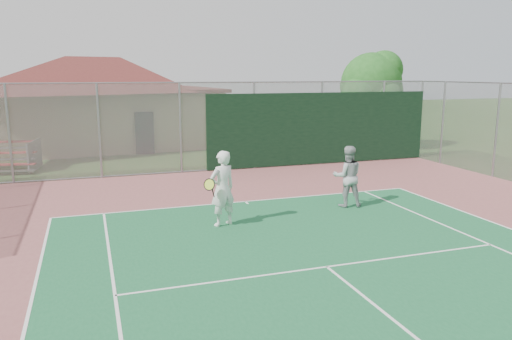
{
  "coord_description": "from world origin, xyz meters",
  "views": [
    {
      "loc": [
        -4.38,
        -2.11,
        3.85
      ],
      "look_at": [
        -0.11,
        10.51,
        1.25
      ],
      "focal_mm": 35.0,
      "sensor_mm": 36.0,
      "label": 1
    }
  ],
  "objects_px": {
    "clubhouse": "(98,93)",
    "player_white_front": "(222,189)",
    "tree": "(373,85)",
    "player_grey_back": "(348,177)"
  },
  "relations": [
    {
      "from": "clubhouse",
      "to": "player_white_front",
      "type": "bearing_deg",
      "value": -85.89
    },
    {
      "from": "clubhouse",
      "to": "tree",
      "type": "relative_size",
      "value": 2.72
    },
    {
      "from": "tree",
      "to": "player_grey_back",
      "type": "relative_size",
      "value": 2.78
    },
    {
      "from": "clubhouse",
      "to": "tree",
      "type": "xyz_separation_m",
      "value": [
        12.94,
        -6.19,
        0.45
      ]
    },
    {
      "from": "clubhouse",
      "to": "tree",
      "type": "height_order",
      "value": "clubhouse"
    },
    {
      "from": "clubhouse",
      "to": "player_grey_back",
      "type": "relative_size",
      "value": 7.56
    },
    {
      "from": "tree",
      "to": "player_white_front",
      "type": "distance_m",
      "value": 14.68
    },
    {
      "from": "player_white_front",
      "to": "player_grey_back",
      "type": "distance_m",
      "value": 3.97
    },
    {
      "from": "player_white_front",
      "to": "clubhouse",
      "type": "bearing_deg",
      "value": -100.07
    },
    {
      "from": "player_white_front",
      "to": "player_grey_back",
      "type": "height_order",
      "value": "player_white_front"
    }
  ]
}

